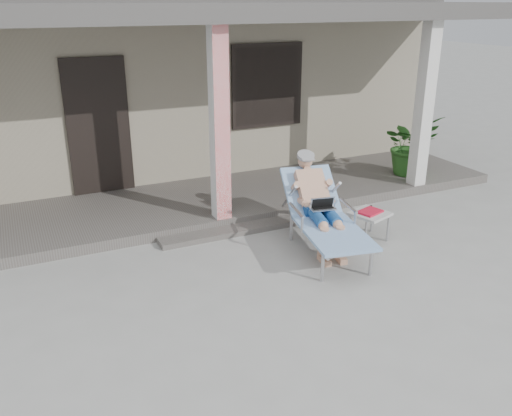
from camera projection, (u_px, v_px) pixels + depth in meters
name	position (u px, v px, depth m)	size (l,w,h in m)	color
ground	(294.00, 295.00, 5.95)	(60.00, 60.00, 0.00)	#9E9E99
house	(140.00, 73.00, 10.85)	(10.40, 5.40, 3.30)	#9D957D
porch_deck	(202.00, 202.00, 8.46)	(10.00, 2.00, 0.15)	#605B56
porch_overhang	(196.00, 19.00, 7.44)	(10.00, 2.30, 2.85)	silver
porch_step	(230.00, 231.00, 7.50)	(2.00, 0.30, 0.07)	#605B56
lounger	(322.00, 193.00, 6.86)	(1.02, 1.92, 1.21)	#B7B7BC
side_table	(370.00, 215.00, 7.26)	(0.57, 0.57, 0.40)	#B8B7B2
potted_palm	(410.00, 145.00, 9.43)	(0.95, 0.83, 1.06)	#26591E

